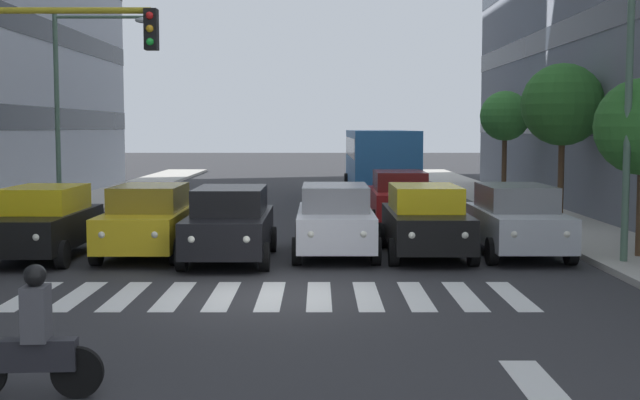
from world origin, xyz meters
TOP-DOWN VIEW (x-y plane):
  - ground_plane at (0.00, 0.00)m, footprint 180.00×180.00m
  - crosswalk_markings at (0.00, 0.00)m, footprint 9.45×2.80m
  - lane_arrow_0 at (-3.56, 5.50)m, footprint 0.50×2.20m
  - car_0 at (-5.73, -5.03)m, footprint 2.02×4.44m
  - car_1 at (-3.49, -4.87)m, footprint 2.02×4.44m
  - car_2 at (-1.30, -5.04)m, footprint 2.02×4.44m
  - car_3 at (1.19, -4.21)m, footprint 2.02×4.44m
  - car_4 at (3.25, -4.96)m, footprint 2.02×4.44m
  - car_5 at (5.69, -4.54)m, footprint 2.02×4.44m
  - car_row2_0 at (-3.51, -11.64)m, footprint 2.02×4.44m
  - bus_behind_traffic at (-3.49, -20.82)m, footprint 2.78×10.50m
  - motorcycle_with_rider at (2.41, 5.98)m, footprint 1.70×0.38m
  - street_lamp_left at (-7.30, -3.19)m, footprint 2.66×0.28m
  - street_lamp_right at (7.14, -12.44)m, footprint 3.25×0.28m
  - street_tree_1 at (-8.77, -11.89)m, footprint 2.66×2.66m
  - street_tree_2 at (-8.44, -18.84)m, footprint 2.02×2.02m

SIDE VIEW (x-z plane):
  - ground_plane at x=0.00m, z-range 0.00..0.00m
  - crosswalk_markings at x=0.00m, z-range 0.00..0.01m
  - lane_arrow_0 at x=-3.56m, z-range 0.00..0.01m
  - motorcycle_with_rider at x=2.41m, z-range -0.14..1.43m
  - car_0 at x=-5.73m, z-range 0.03..1.75m
  - car_1 at x=-3.49m, z-range 0.03..1.75m
  - car_2 at x=-1.30m, z-range 0.03..1.75m
  - car_3 at x=1.19m, z-range 0.03..1.75m
  - car_4 at x=3.25m, z-range 0.03..1.75m
  - car_5 at x=5.69m, z-range 0.03..1.75m
  - car_row2_0 at x=-3.51m, z-range 0.03..1.75m
  - bus_behind_traffic at x=-3.49m, z-range 0.36..3.36m
  - street_tree_2 at x=-8.44m, z-range 1.34..5.80m
  - street_tree_1 at x=-8.77m, z-range 1.33..6.37m
  - street_lamp_right at x=7.14m, z-range 0.97..7.68m
  - street_lamp_left at x=-7.30m, z-range 0.92..8.10m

